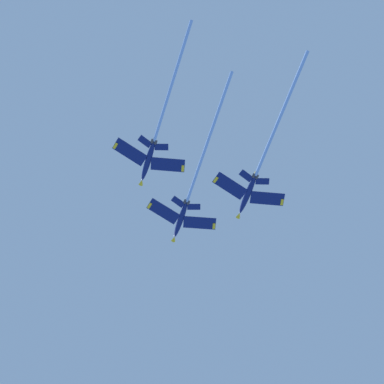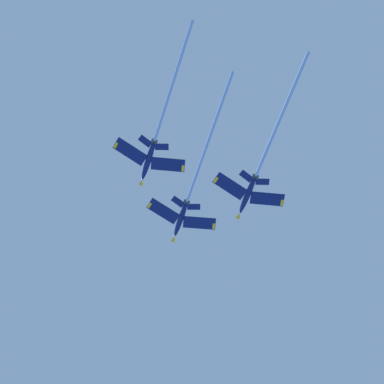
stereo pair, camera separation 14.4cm
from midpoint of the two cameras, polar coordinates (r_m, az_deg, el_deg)
jet_lead at (r=145.64m, az=-0.34°, el=-0.32°), size 43.43×29.18×16.13m
jet_left_wing at (r=140.83m, az=-4.01°, el=5.53°), size 38.60×26.93×14.46m
jet_right_wing at (r=141.13m, az=6.96°, el=2.22°), size 40.30×27.99×15.01m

